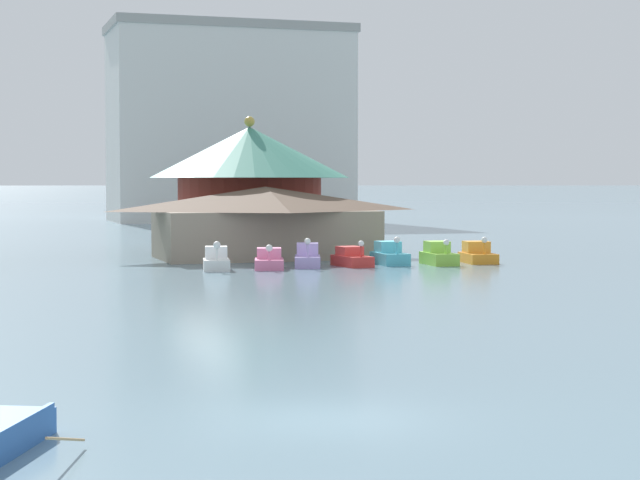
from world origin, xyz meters
TOP-DOWN VIEW (x-y plane):
  - ground_plane at (0.00, 0.00)m, footprint 2000.00×2000.00m
  - pedal_boat_white at (5.96, 37.27)m, footprint 1.75×2.49m
  - pedal_boat_pink at (8.87, 37.33)m, footprint 2.17×2.99m
  - pedal_boat_lavender at (11.24, 37.98)m, footprint 2.10×2.98m
  - pedal_boat_red at (13.74, 37.75)m, footprint 1.74×2.87m
  - pedal_boat_cyan at (16.20, 38.32)m, footprint 1.52×2.94m
  - pedal_boat_lime at (18.82, 37.38)m, footprint 1.57×2.89m
  - pedal_boat_orange at (21.54, 38.00)m, footprint 1.95×3.02m
  - boathouse at (10.84, 45.50)m, footprint 13.97×8.00m
  - green_roof_pavilion at (11.49, 52.10)m, footprint 13.32×13.32m
  - background_building_block at (23.12, 108.36)m, footprint 27.93×13.08m

SIDE VIEW (x-z plane):
  - ground_plane at x=0.00m, z-range 0.00..0.00m
  - pedal_boat_red at x=13.74m, z-range -0.30..1.18m
  - pedal_boat_pink at x=8.87m, z-range -0.24..1.14m
  - pedal_boat_orange at x=21.54m, z-range -0.29..1.27m
  - pedal_boat_white at x=5.96m, z-range -0.29..1.31m
  - pedal_boat_lavender at x=11.24m, z-range -0.30..1.35m
  - pedal_boat_cyan at x=16.20m, z-range -0.30..1.34m
  - pedal_boat_lime at x=18.82m, z-range -0.22..1.27m
  - boathouse at x=10.84m, z-range 0.11..4.50m
  - green_roof_pavilion at x=11.49m, z-range 0.33..9.36m
  - background_building_block at x=23.12m, z-range 0.02..22.86m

